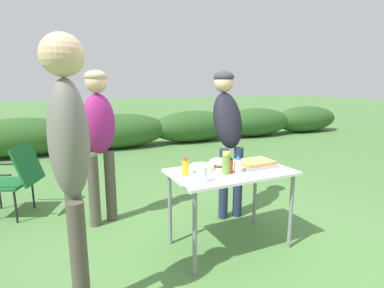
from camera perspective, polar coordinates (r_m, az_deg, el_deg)
ground_plane at (r=3.03m, az=7.00°, el=-18.60°), size 60.00×60.00×0.00m
shrub_hedge at (r=7.36m, az=-13.75°, el=2.40°), size 14.40×0.90×0.82m
folding_table at (r=2.76m, az=7.33°, el=-6.57°), size 1.10×0.64×0.74m
food_tray at (r=2.92m, az=11.95°, el=-3.63°), size 0.37×0.28×0.06m
plate_stack at (r=2.73m, az=1.84°, el=-4.50°), size 0.23×0.23×0.05m
mixing_bowl at (r=2.87m, az=5.12°, el=-3.41°), size 0.19×0.19×0.08m
paper_cup_stack at (r=2.39m, az=2.00°, el=-5.76°), size 0.08×0.08×0.13m
mayo_bottle at (r=2.67m, az=8.78°, el=-3.88°), size 0.07×0.07×0.15m
mustard_bottle at (r=2.56m, az=-1.24°, el=-4.27°), size 0.06×0.06×0.17m
relish_jar at (r=2.60m, az=6.51°, el=-3.65°), size 0.07×0.07×0.20m
hot_sauce_bottle at (r=2.67m, az=7.20°, el=-3.89°), size 0.06×0.06×0.15m
standing_person_in_dark_puffer at (r=3.41m, az=6.76°, el=3.71°), size 0.38×0.50×1.65m
standing_person_in_gray_fleece at (r=3.29m, az=-17.31°, el=2.35°), size 0.44×0.38×1.65m
standing_person_with_beanie at (r=1.85m, az=-22.18°, el=-1.94°), size 0.24×0.32×1.78m
camp_chair_green_behind_table at (r=4.00m, az=-30.78°, el=-5.40°), size 0.72×0.65×0.83m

